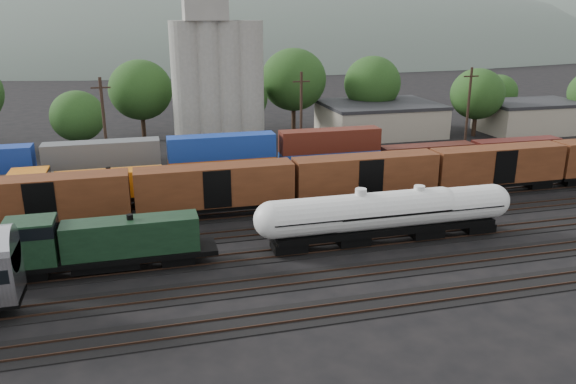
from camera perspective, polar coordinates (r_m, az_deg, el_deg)
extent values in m
plane|color=black|center=(50.62, -4.91, -4.34)|extent=(600.00, 600.00, 0.00)
cube|color=black|center=(37.37, -0.77, -12.68)|extent=(180.00, 3.20, 0.08)
cube|color=#382319|center=(36.73, -0.49, -13.12)|extent=(180.00, 0.08, 0.16)
cube|color=#382319|center=(37.94, -1.04, -12.04)|extent=(180.00, 0.08, 0.16)
cube|color=black|center=(41.65, -2.46, -9.30)|extent=(180.00, 3.20, 0.08)
cube|color=#382319|center=(40.99, -2.24, -9.65)|extent=(180.00, 0.08, 0.16)
cube|color=#382319|center=(42.24, -2.67, -8.78)|extent=(180.00, 0.08, 0.16)
cube|color=black|center=(46.07, -3.81, -6.56)|extent=(180.00, 3.20, 0.08)
cube|color=#382319|center=(45.40, -3.63, -6.83)|extent=(180.00, 0.08, 0.16)
cube|color=#382319|center=(46.68, -3.98, -6.12)|extent=(180.00, 0.08, 0.16)
cube|color=black|center=(50.60, -4.91, -4.30)|extent=(180.00, 3.20, 0.08)
cube|color=#382319|center=(49.92, -4.76, -4.52)|extent=(180.00, 0.08, 0.16)
cube|color=#382319|center=(51.23, -5.05, -3.93)|extent=(180.00, 0.08, 0.16)
cube|color=black|center=(55.21, -5.82, -2.41)|extent=(180.00, 3.20, 0.08)
cube|color=#382319|center=(54.52, -5.70, -2.59)|extent=(180.00, 0.08, 0.16)
cube|color=#382319|center=(55.85, -5.94, -2.09)|extent=(180.00, 0.08, 0.16)
cube|color=black|center=(59.89, -6.59, -0.82)|extent=(180.00, 3.20, 0.08)
cube|color=#382319|center=(59.19, -6.49, -0.96)|extent=(180.00, 0.08, 0.16)
cube|color=#382319|center=(60.54, -6.69, -0.54)|extent=(180.00, 0.08, 0.16)
cube|color=black|center=(64.61, -7.24, 0.54)|extent=(180.00, 3.20, 0.08)
cube|color=#382319|center=(63.91, -7.16, 0.43)|extent=(180.00, 0.08, 0.16)
cube|color=#382319|center=(65.27, -7.33, 0.79)|extent=(180.00, 0.08, 0.16)
cube|color=black|center=(45.04, -18.02, -6.30)|extent=(16.77, 2.86, 0.39)
cube|color=black|center=(45.22, -17.97, -6.82)|extent=(4.93, 2.17, 0.79)
cube|color=black|center=(44.35, -15.61, -4.31)|extent=(10.06, 2.37, 2.66)
cube|color=black|center=(45.03, -24.64, -4.58)|extent=(3.55, 2.86, 3.26)
cube|color=black|center=(44.67, -24.81, -3.35)|extent=(3.65, 2.96, 0.89)
cylinder|color=black|center=(43.84, -15.77, -2.51)|extent=(0.49, 0.49, 0.49)
cube|color=black|center=(46.01, -24.66, -7.46)|extent=(2.57, 1.97, 0.69)
cube|color=black|center=(45.21, -11.12, -6.53)|extent=(2.57, 1.97, 0.69)
cylinder|color=silver|center=(47.46, 7.33, -2.02)|extent=(15.12, 3.11, 3.11)
sphere|color=silver|center=(45.28, -1.60, -2.86)|extent=(3.11, 3.11, 3.11)
sphere|color=silver|center=(50.69, 15.29, -1.23)|extent=(3.11, 3.11, 3.11)
cylinder|color=silver|center=(46.90, 7.41, 0.02)|extent=(0.97, 0.97, 0.54)
cube|color=black|center=(47.46, 7.33, -2.02)|extent=(15.47, 3.26, 0.09)
cube|color=black|center=(48.06, 7.25, -3.95)|extent=(14.61, 2.36, 0.54)
cube|color=black|center=(46.47, 0.09, -5.44)|extent=(2.79, 2.15, 0.75)
cube|color=black|center=(50.83, 13.73, -3.88)|extent=(2.79, 2.15, 0.75)
cylinder|color=silver|center=(49.68, 13.06, -1.55)|extent=(14.61, 3.01, 3.01)
sphere|color=silver|center=(46.82, 5.10, -2.34)|extent=(3.01, 3.01, 3.01)
sphere|color=silver|center=(53.39, 20.04, -0.84)|extent=(3.01, 3.01, 3.01)
cylinder|color=silver|center=(49.15, 13.20, 0.33)|extent=(0.93, 0.93, 0.52)
cube|color=black|center=(49.68, 13.06, -1.55)|extent=(14.94, 3.16, 0.08)
cube|color=black|center=(50.24, 12.93, -3.34)|extent=(14.11, 2.28, 0.52)
cube|color=black|center=(48.09, 6.52, -4.75)|extent=(2.70, 2.08, 0.73)
cube|color=black|center=(53.39, 18.60, -3.28)|extent=(2.70, 2.08, 0.73)
cube|color=black|center=(59.27, -19.53, -0.71)|extent=(17.35, 2.80, 0.39)
cube|color=black|center=(59.41, -19.49, -1.11)|extent=(4.82, 2.12, 0.77)
cube|color=orange|center=(58.68, -17.66, 0.83)|extent=(10.41, 2.31, 2.60)
cube|color=orange|center=(59.49, -24.69, 0.54)|extent=(3.47, 2.80, 3.18)
cube|color=black|center=(59.23, -24.82, 1.48)|extent=(3.57, 2.89, 0.87)
cube|color=orange|center=(60.18, -26.87, -0.30)|extent=(1.54, 2.31, 1.74)
cylinder|color=black|center=(58.30, -17.80, 2.19)|extent=(0.48, 0.48, 0.48)
cube|color=black|center=(60.25, -24.73, -1.67)|extent=(2.51, 1.93, 0.67)
cube|color=black|center=(59.20, -14.13, -0.87)|extent=(2.51, 1.93, 0.67)
cube|color=black|center=(55.03, -23.42, -2.63)|extent=(15.00, 2.60, 0.40)
cube|color=#542914|center=(54.39, -23.68, -0.55)|extent=(15.00, 2.90, 3.80)
cube|color=black|center=(54.65, -7.31, -1.39)|extent=(15.00, 2.60, 0.40)
cube|color=#542914|center=(54.00, -7.40, 0.71)|extent=(15.00, 2.90, 3.80)
cube|color=black|center=(58.47, 7.80, -0.13)|extent=(15.00, 2.60, 0.40)
cube|color=#542914|center=(57.87, 7.89, 1.85)|extent=(15.00, 2.90, 3.80)
cube|color=black|center=(65.77, 20.31, 0.92)|extent=(15.00, 2.60, 0.40)
cube|color=#542914|center=(65.24, 20.50, 2.69)|extent=(15.00, 2.90, 3.80)
cube|color=black|center=(64.48, -7.26, 0.93)|extent=(160.00, 2.60, 0.60)
cube|color=silver|center=(63.71, -18.12, 1.47)|extent=(12.00, 2.40, 2.60)
cube|color=#4D4F51|center=(63.08, -18.34, 3.74)|extent=(12.00, 2.40, 2.60)
cube|color=#BC5913|center=(64.13, -6.66, 2.35)|extent=(12.00, 2.40, 2.60)
cube|color=navy|center=(63.50, -6.74, 4.62)|extent=(12.00, 2.40, 2.60)
cube|color=navy|center=(67.04, 4.24, 3.10)|extent=(12.00, 2.40, 2.60)
cube|color=#4E1C12|center=(66.44, 4.29, 5.27)|extent=(12.00, 2.40, 2.60)
cube|color=#41170F|center=(72.14, 13.92, 3.67)|extent=(12.00, 2.40, 2.60)
cube|color=#4E1712|center=(79.00, 22.14, 4.07)|extent=(12.00, 2.40, 2.60)
cylinder|color=gray|center=(83.17, -10.20, 10.56)|extent=(4.40, 4.40, 18.00)
cylinder|color=gray|center=(83.47, -8.11, 10.68)|extent=(4.40, 4.40, 18.00)
cylinder|color=gray|center=(83.87, -6.04, 10.79)|extent=(4.40, 4.40, 18.00)
cylinder|color=gray|center=(84.38, -3.99, 10.89)|extent=(4.40, 4.40, 18.00)
cube|color=#9E937F|center=(93.85, 9.27, 7.25)|extent=(18.00, 14.00, 4.60)
cube|color=#232326|center=(93.43, 9.34, 8.79)|extent=(18.36, 14.28, 0.50)
cube|color=#9E937F|center=(102.49, 23.42, 6.91)|extent=(16.00, 10.00, 4.60)
cube|color=#232326|center=(102.10, 23.59, 8.31)|extent=(16.32, 10.20, 0.50)
cylinder|color=black|center=(81.93, -20.27, 4.18)|extent=(0.70, 0.70, 2.65)
ellipsoid|color=#25481B|center=(81.09, -20.60, 7.23)|extent=(7.18, 7.18, 6.81)
cylinder|color=black|center=(91.24, -14.46, 6.30)|extent=(0.70, 0.70, 3.55)
ellipsoid|color=#25481B|center=(90.31, -14.75, 10.01)|extent=(9.65, 9.65, 9.14)
cylinder|color=black|center=(90.33, -4.54, 6.46)|extent=(0.70, 0.70, 2.86)
ellipsoid|color=#25481B|center=(89.52, -4.62, 9.48)|extent=(7.77, 7.77, 7.36)
cylinder|color=black|center=(94.78, 0.56, 7.38)|extent=(0.70, 0.70, 3.94)
ellipsoid|color=#25481B|center=(93.82, 0.58, 11.35)|extent=(10.69, 10.69, 10.12)
cylinder|color=black|center=(98.58, 8.40, 7.47)|extent=(0.70, 0.70, 3.52)
ellipsoid|color=#25481B|center=(97.72, 8.56, 10.88)|extent=(9.56, 9.56, 9.06)
cylinder|color=black|center=(95.79, 18.38, 6.34)|extent=(0.70, 0.70, 3.11)
ellipsoid|color=#25481B|center=(94.98, 18.69, 9.42)|extent=(8.44, 8.44, 7.99)
cylinder|color=black|center=(109.85, 20.37, 7.32)|extent=(0.70, 0.70, 2.46)
ellipsoid|color=#25481B|center=(109.26, 20.61, 9.45)|extent=(6.68, 6.68, 6.33)
cylinder|color=black|center=(69.64, -18.12, 6.11)|extent=(0.36, 0.36, 12.00)
cube|color=black|center=(68.91, -18.50, 10.02)|extent=(2.20, 0.18, 0.18)
cylinder|color=black|center=(72.26, 1.34, 7.38)|extent=(0.36, 0.36, 12.00)
cube|color=black|center=(71.56, 1.36, 11.16)|extent=(2.20, 0.18, 0.18)
cylinder|color=black|center=(82.14, 17.80, 7.79)|extent=(0.36, 0.36, 12.00)
cube|color=black|center=(81.52, 18.12, 11.11)|extent=(2.20, 0.18, 0.18)
ellipsoid|color=#59665B|center=(312.79, -5.96, 9.94)|extent=(520.00, 286.00, 130.00)
ellipsoid|color=#59665B|center=(408.46, 26.76, 10.73)|extent=(400.00, 220.00, 100.00)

